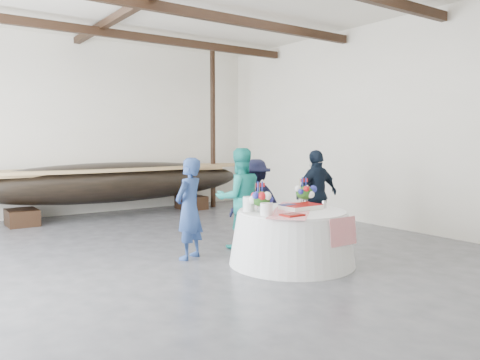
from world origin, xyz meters
TOP-DOWN VIEW (x-y plane):
  - floor at (0.00, 0.00)m, footprint 10.00×12.00m
  - wall_back at (0.00, 6.00)m, footprint 10.00×0.02m
  - wall_right at (5.00, 0.00)m, footprint 0.02×12.00m
  - pavilion_structure at (0.00, 0.86)m, footprint 9.80×11.76m
  - longboat_display at (0.62, 5.10)m, footprint 7.24×1.45m
  - banquet_table at (1.25, -0.82)m, footprint 1.95×1.95m
  - tabletop_items at (1.23, -0.66)m, footprint 1.70×1.62m
  - guest_woman_blue at (0.09, 0.35)m, footprint 0.71×0.63m
  - guest_woman_teal at (1.20, 0.52)m, footprint 1.01×0.87m
  - guest_man_left at (1.71, 0.72)m, footprint 1.14×0.86m
  - guest_man_right at (2.89, 0.31)m, footprint 1.02×0.43m

SIDE VIEW (x-z plane):
  - floor at x=0.00m, z-range -0.01..0.01m
  - banquet_table at x=1.25m, z-range 0.00..0.83m
  - guest_man_left at x=1.71m, z-range 0.00..1.56m
  - guest_woman_blue at x=0.09m, z-range 0.00..1.64m
  - guest_man_right at x=2.89m, z-range 0.00..1.73m
  - longboat_display at x=0.62m, z-range 0.19..1.54m
  - guest_woman_teal at x=1.20m, z-range 0.00..1.78m
  - tabletop_items at x=1.23m, z-range 0.78..1.18m
  - wall_back at x=0.00m, z-range 0.00..4.50m
  - wall_right at x=5.00m, z-range 0.00..4.50m
  - pavilion_structure at x=0.00m, z-range 1.75..6.25m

